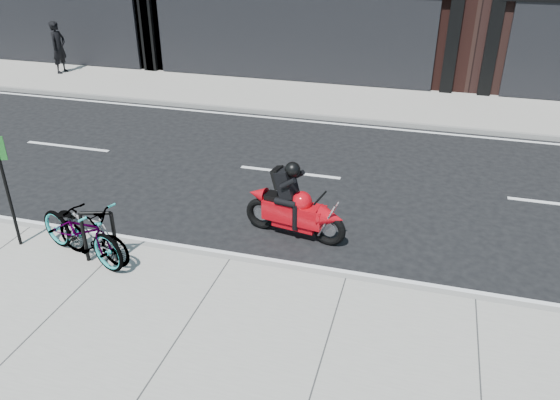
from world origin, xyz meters
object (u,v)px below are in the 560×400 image
(bicycle_front, at_px, (81,230))
(bicycle_rear, at_px, (92,235))
(bike_rack, at_px, (99,232))
(sign_post, at_px, (5,182))
(pedestrian, at_px, (59,47))
(motorcycle, at_px, (299,208))

(bicycle_front, xyz_separation_m, bicycle_rear, (0.21, 0.00, -0.06))
(bike_rack, xyz_separation_m, sign_post, (-1.70, 0.05, 0.66))
(bike_rack, height_order, bicycle_front, bicycle_front)
(pedestrian, height_order, sign_post, sign_post)
(bike_rack, height_order, sign_post, sign_post)
(sign_post, bearing_deg, bicycle_rear, -24.04)
(bike_rack, distance_m, sign_post, 1.83)
(bike_rack, bearing_deg, bicycle_rear, 180.00)
(motorcycle, height_order, pedestrian, pedestrian)
(bicycle_rear, height_order, motorcycle, motorcycle)
(pedestrian, bearing_deg, bike_rack, -139.38)
(bicycle_rear, height_order, pedestrian, pedestrian)
(pedestrian, bearing_deg, bicycle_rear, -139.83)
(bike_rack, xyz_separation_m, pedestrian, (-8.44, 10.80, 0.38))
(bike_rack, xyz_separation_m, bicycle_rear, (-0.13, 0.00, -0.08))
(bike_rack, relative_size, pedestrian, 0.50)
(bicycle_front, xyz_separation_m, sign_post, (-1.36, 0.05, 0.68))
(bicycle_front, relative_size, pedestrian, 1.09)
(bike_rack, relative_size, bicycle_front, 0.46)
(motorcycle, relative_size, pedestrian, 1.07)
(bicycle_rear, bearing_deg, bicycle_front, -77.69)
(bicycle_front, bearing_deg, pedestrian, 55.66)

